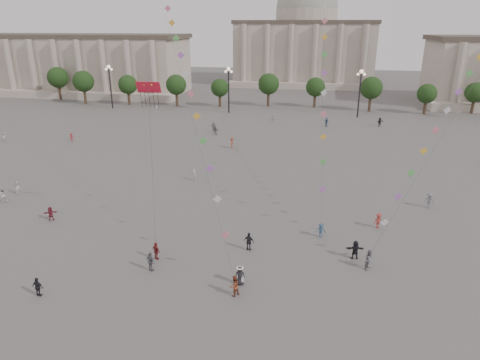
# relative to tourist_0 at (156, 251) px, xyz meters

# --- Properties ---
(ground) EXTENTS (360.00, 360.00, 0.00)m
(ground) POSITION_rel_tourist_0_xyz_m (7.41, -2.15, -0.85)
(ground) COLOR #504E4B
(ground) RESTS_ON ground
(hall_west) EXTENTS (84.00, 26.22, 17.20)m
(hall_west) POSITION_rel_tourist_0_xyz_m (-67.59, 91.74, 7.58)
(hall_west) COLOR #AA9C8F
(hall_west) RESTS_ON ground
(hall_central) EXTENTS (48.30, 34.30, 35.50)m
(hall_central) POSITION_rel_tourist_0_xyz_m (7.41, 127.07, 13.39)
(hall_central) COLOR #AA9C8F
(hall_central) RESTS_ON ground
(tree_row) EXTENTS (137.12, 5.12, 8.00)m
(tree_row) POSITION_rel_tourist_0_xyz_m (7.41, 75.85, 4.55)
(tree_row) COLOR #38291C
(tree_row) RESTS_ON ground
(lamp_post_far_west) EXTENTS (2.00, 0.90, 10.65)m
(lamp_post_far_west) POSITION_rel_tourist_0_xyz_m (-37.59, 67.85, 6.50)
(lamp_post_far_west) COLOR #262628
(lamp_post_far_west) RESTS_ON ground
(lamp_post_mid_west) EXTENTS (2.00, 0.90, 10.65)m
(lamp_post_mid_west) POSITION_rel_tourist_0_xyz_m (-7.59, 67.85, 6.50)
(lamp_post_mid_west) COLOR #262628
(lamp_post_mid_west) RESTS_ON ground
(lamp_post_mid_east) EXTENTS (2.00, 0.90, 10.65)m
(lamp_post_mid_east) POSITION_rel_tourist_0_xyz_m (22.41, 67.85, 6.50)
(lamp_post_mid_east) COLOR #262628
(lamp_post_mid_east) RESTS_ON ground
(person_crowd_0) EXTENTS (1.13, 1.13, 1.93)m
(person_crowd_0) POSITION_rel_tourist_0_xyz_m (15.39, 56.97, 0.12)
(person_crowd_0) COLOR #395480
(person_crowd_0) RESTS_ON ground
(person_crowd_1) EXTENTS (0.91, 0.82, 1.54)m
(person_crowd_1) POSITION_rel_tourist_0_xyz_m (-42.45, 34.52, -0.08)
(person_crowd_1) COLOR silver
(person_crowd_1) RESTS_ON ground
(person_crowd_2) EXTENTS (1.13, 1.14, 1.58)m
(person_crowd_2) POSITION_rel_tourist_0_xyz_m (-30.05, 36.35, -0.06)
(person_crowd_2) COLOR maroon
(person_crowd_2) RESTS_ON ground
(person_crowd_3) EXTENTS (1.71, 0.76, 1.79)m
(person_crowd_3) POSITION_rel_tourist_0_xyz_m (17.68, 3.39, 0.05)
(person_crowd_3) COLOR black
(person_crowd_3) RESTS_ON ground
(person_crowd_4) EXTENTS (1.45, 1.01, 1.51)m
(person_crowd_4) POSITION_rel_tourist_0_xyz_m (3.94, 59.61, -0.09)
(person_crowd_4) COLOR silver
(person_crowd_4) RESTS_ON ground
(person_crowd_6) EXTENTS (1.21, 0.74, 1.81)m
(person_crowd_6) POSITION_rel_tourist_0_xyz_m (26.88, 16.71, 0.06)
(person_crowd_6) COLOR slate
(person_crowd_6) RESTS_ON ground
(person_crowd_8) EXTENTS (1.24, 1.06, 1.66)m
(person_crowd_8) POSITION_rel_tourist_0_xyz_m (20.50, 10.19, -0.02)
(person_crowd_8) COLOR maroon
(person_crowd_8) RESTS_ON ground
(person_crowd_9) EXTENTS (1.67, 1.51, 1.85)m
(person_crowd_9) POSITION_rel_tourist_0_xyz_m (26.30, 59.18, 0.08)
(person_crowd_9) COLOR black
(person_crowd_9) RESTS_ON ground
(person_crowd_10) EXTENTS (0.51, 0.63, 1.52)m
(person_crowd_10) POSITION_rel_tourist_0_xyz_m (-25.07, 65.85, -0.09)
(person_crowd_10) COLOR silver
(person_crowd_10) RESTS_ON ground
(person_crowd_12) EXTENTS (1.60, 0.94, 1.64)m
(person_crowd_12) POSITION_rel_tourist_0_xyz_m (-5.62, 46.23, -0.03)
(person_crowd_12) COLOR slate
(person_crowd_12) RESTS_ON ground
(person_crowd_13) EXTENTS (0.66, 0.70, 1.62)m
(person_crowd_13) POSITION_rel_tourist_0_xyz_m (-2.44, 20.69, -0.04)
(person_crowd_13) COLOR beige
(person_crowd_13) RESTS_ON ground
(person_crowd_16) EXTENTS (1.17, 0.60, 1.91)m
(person_crowd_16) POSITION_rel_tourist_0_xyz_m (-6.59, 48.39, 0.11)
(person_crowd_16) COLOR slate
(person_crowd_16) RESTS_ON ground
(person_crowd_17) EXTENTS (0.76, 1.25, 1.88)m
(person_crowd_17) POSITION_rel_tourist_0_xyz_m (-0.58, 37.38, 0.09)
(person_crowd_17) COLOR brown
(person_crowd_17) RESTS_ON ground
(person_crowd_18) EXTENTS (1.12, 1.16, 1.88)m
(person_crowd_18) POSITION_rel_tourist_0_xyz_m (-22.84, 9.17, 0.09)
(person_crowd_18) COLOR silver
(person_crowd_18) RESTS_ON ground
(person_crowd_19) EXTENTS (0.87, 0.94, 1.55)m
(person_crowd_19) POSITION_rel_tourist_0_xyz_m (-22.90, 12.00, -0.07)
(person_crowd_19) COLOR silver
(person_crowd_19) RESTS_ON ground
(tourist_0) EXTENTS (1.06, 0.87, 1.69)m
(tourist_0) POSITION_rel_tourist_0_xyz_m (0.00, 0.00, 0.00)
(tourist_0) COLOR maroon
(tourist_0) RESTS_ON ground
(tourist_1) EXTENTS (1.12, 0.65, 1.80)m
(tourist_1) POSITION_rel_tourist_0_xyz_m (7.98, 3.17, 0.05)
(tourist_1) COLOR black
(tourist_1) RESTS_ON ground
(tourist_2) EXTENTS (1.49, 1.08, 1.56)m
(tourist_2) POSITION_rel_tourist_0_xyz_m (-14.26, 5.73, -0.07)
(tourist_2) COLOR maroon
(tourist_2) RESTS_ON ground
(tourist_3) EXTENTS (1.13, 0.90, 1.80)m
(tourist_3) POSITION_rel_tourist_0_xyz_m (0.23, -1.92, 0.05)
(tourist_3) COLOR #5E5F63
(tourist_3) RESTS_ON ground
(tourist_4) EXTENTS (0.98, 0.48, 1.62)m
(tourist_4) POSITION_rel_tourist_0_xyz_m (-7.07, -6.99, -0.03)
(tourist_4) COLOR black
(tourist_4) RESTS_ON ground
(kite_flyer_0) EXTENTS (1.05, 1.07, 1.74)m
(kite_flyer_0) POSITION_rel_tourist_0_xyz_m (8.01, -4.11, 0.02)
(kite_flyer_0) COLOR brown
(kite_flyer_0) RESTS_ON ground
(kite_flyer_1) EXTENTS (1.02, 0.63, 1.52)m
(kite_flyer_1) POSITION_rel_tourist_0_xyz_m (14.60, 7.02, -0.09)
(kite_flyer_1) COLOR #304C6C
(kite_flyer_1) RESTS_ON ground
(kite_flyer_2) EXTENTS (1.05, 1.12, 1.83)m
(kite_flyer_2) POSITION_rel_tourist_0_xyz_m (18.78, 1.83, 0.07)
(kite_flyer_2) COLOR slate
(kite_flyer_2) RESTS_ON ground
(hat_person) EXTENTS (0.87, 0.62, 1.69)m
(hat_person) POSITION_rel_tourist_0_xyz_m (8.18, -2.55, 0.03)
(hat_person) COLOR black
(hat_person) RESTS_ON ground
(dragon_kite) EXTENTS (2.22, 2.56, 14.12)m
(dragon_kite) POSITION_rel_tourist_0_xyz_m (-1.44, 4.47, 13.18)
(dragon_kite) COLOR red
(dragon_kite) RESTS_ON ground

